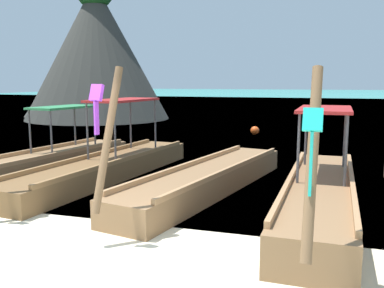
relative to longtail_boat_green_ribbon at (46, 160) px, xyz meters
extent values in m
plane|color=beige|center=(4.55, -5.29, -0.32)|extent=(120.00, 120.00, 0.00)
plane|color=#2DB29E|center=(4.55, 56.77, -0.31)|extent=(120.00, 120.00, 0.00)
cube|color=olive|center=(0.00, 0.01, -0.08)|extent=(2.03, 5.99, 0.48)
cube|color=#AF7F52|center=(-0.50, 0.09, 0.21)|extent=(0.95, 5.36, 0.10)
cube|color=#AF7F52|center=(0.50, -0.07, 0.21)|extent=(0.95, 5.36, 0.10)
cylinder|color=#4C4C51|center=(-0.40, -0.08, 0.76)|extent=(0.06, 0.06, 1.19)
cylinder|color=#4C4C51|center=(0.36, -0.20, 0.76)|extent=(0.06, 0.06, 1.19)
cylinder|color=#4C4C51|center=(-0.12, 1.67, 0.76)|extent=(0.06, 0.06, 1.19)
cylinder|color=#4C4C51|center=(0.64, 1.54, 0.76)|extent=(0.06, 0.06, 1.19)
cube|color=#2D844C|center=(0.12, 0.73, 1.39)|extent=(1.24, 2.09, 0.06)
cube|color=brown|center=(2.00, -0.31, -0.07)|extent=(1.92, 6.82, 0.49)
cube|color=#996C3F|center=(1.46, -0.25, 0.22)|extent=(0.78, 6.16, 0.10)
cube|color=#996C3F|center=(2.54, -0.37, 0.22)|extent=(0.78, 6.16, 0.10)
cylinder|color=#4C4C51|center=(1.58, -0.43, 0.88)|extent=(0.06, 0.06, 1.42)
cylinder|color=#4C4C51|center=(2.39, -0.53, 0.88)|extent=(0.06, 0.06, 1.42)
cylinder|color=#4C4C51|center=(1.81, 1.57, 0.88)|extent=(0.06, 0.06, 1.42)
cylinder|color=#4C4C51|center=(2.62, 1.48, 0.88)|extent=(0.06, 0.06, 1.42)
cube|color=#AD2323|center=(2.10, 0.52, 1.62)|extent=(1.24, 2.32, 0.06)
cube|color=olive|center=(4.78, -0.76, -0.06)|extent=(2.39, 6.46, 0.51)
cube|color=#AF7F52|center=(4.28, -0.65, 0.24)|extent=(1.28, 5.75, 0.10)
cube|color=#AF7F52|center=(5.29, -0.86, 0.24)|extent=(1.28, 5.75, 0.10)
cylinder|color=brown|center=(4.10, -4.04, 1.26)|extent=(0.27, 0.77, 2.17)
cube|color=purple|center=(4.05, -4.25, 1.96)|extent=(0.22, 0.17, 0.25)
cube|color=purple|center=(4.05, -4.27, 1.59)|extent=(0.05, 0.08, 0.48)
cube|color=olive|center=(7.18, -1.70, -0.02)|extent=(1.34, 6.15, 0.59)
cube|color=#AF7F52|center=(6.64, -1.69, 0.32)|extent=(0.24, 5.63, 0.10)
cube|color=#AF7F52|center=(7.72, -1.72, 0.32)|extent=(0.24, 5.63, 0.10)
cylinder|color=brown|center=(7.08, -5.02, 1.27)|extent=(0.15, 0.93, 2.05)
cube|color=#1ECCBC|center=(7.08, -5.20, 1.73)|extent=(0.20, 0.15, 0.25)
cube|color=#1ECCBC|center=(7.08, -5.22, 1.28)|extent=(0.03, 0.08, 0.67)
cylinder|color=#4C4C51|center=(6.77, -1.85, 0.91)|extent=(0.05, 0.05, 1.27)
cylinder|color=#4C4C51|center=(7.58, -1.87, 0.91)|extent=(0.05, 0.05, 1.27)
cylinder|color=#4C4C51|center=(6.82, -0.01, 0.91)|extent=(0.05, 0.05, 1.27)
cylinder|color=#4C4C51|center=(7.63, -0.03, 0.91)|extent=(0.05, 0.05, 1.27)
cube|color=#AD2323|center=(7.20, -0.94, 1.57)|extent=(1.05, 2.06, 0.06)
cone|color=#383833|center=(-6.87, 15.00, 3.97)|extent=(9.16, 9.16, 8.56)
cone|color=#3D3D38|center=(-10.65, 15.92, 1.33)|extent=(4.37, 4.37, 3.28)
sphere|color=#EA5119|center=(4.20, 9.57, -0.12)|extent=(0.39, 0.39, 0.39)
camera|label=1|loc=(7.18, -9.71, 2.12)|focal=39.90mm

